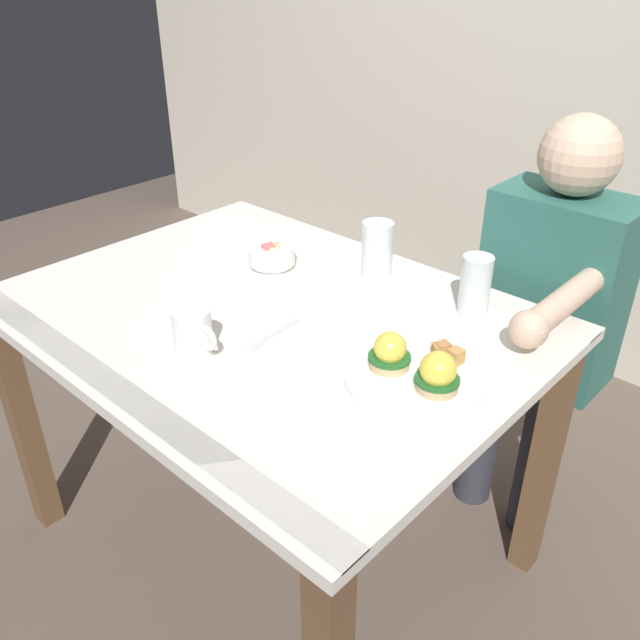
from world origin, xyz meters
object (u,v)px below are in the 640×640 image
(eggs_benedict_plate, at_px, (416,370))
(coffee_mug, at_px, (193,330))
(dining_table, at_px, (269,350))
(water_glass_far, at_px, (377,253))
(water_glass_near, at_px, (475,287))
(fruit_bowl, at_px, (271,255))
(diner_person, at_px, (546,310))
(fork, at_px, (270,337))

(eggs_benedict_plate, xyz_separation_m, coffee_mug, (-0.40, -0.22, 0.03))
(dining_table, distance_m, water_glass_far, 0.37)
(coffee_mug, bearing_deg, water_glass_near, 58.10)
(fruit_bowl, relative_size, diner_person, 0.11)
(water_glass_near, bearing_deg, fork, -123.35)
(dining_table, distance_m, fruit_bowl, 0.28)
(fork, relative_size, water_glass_near, 1.14)
(dining_table, height_order, eggs_benedict_plate, eggs_benedict_plate)
(eggs_benedict_plate, height_order, fork, eggs_benedict_plate)
(dining_table, distance_m, water_glass_near, 0.50)
(coffee_mug, xyz_separation_m, diner_person, (0.39, 0.82, -0.14))
(water_glass_near, bearing_deg, eggs_benedict_plate, -78.38)
(fruit_bowl, height_order, fork, fruit_bowl)
(eggs_benedict_plate, relative_size, coffee_mug, 2.42)
(water_glass_near, bearing_deg, water_glass_far, 178.88)
(coffee_mug, xyz_separation_m, fork, (0.07, 0.14, -0.05))
(dining_table, bearing_deg, fruit_bowl, 133.83)
(fruit_bowl, xyz_separation_m, diner_person, (0.57, 0.43, -0.12))
(fruit_bowl, height_order, water_glass_near, water_glass_near)
(eggs_benedict_plate, xyz_separation_m, fruit_bowl, (-0.58, 0.17, 0.01))
(dining_table, bearing_deg, water_glass_near, 42.18)
(fork, bearing_deg, water_glass_far, 93.78)
(dining_table, height_order, diner_person, diner_person)
(coffee_mug, xyz_separation_m, water_glass_far, (0.05, 0.54, 0.01))
(diner_person, bearing_deg, fruit_bowl, -143.07)
(water_glass_near, height_order, diner_person, diner_person)
(coffee_mug, relative_size, diner_person, 0.10)
(fruit_bowl, bearing_deg, eggs_benedict_plate, -16.64)
(eggs_benedict_plate, xyz_separation_m, water_glass_far, (-0.35, 0.32, 0.03))
(diner_person, bearing_deg, water_glass_far, -140.43)
(dining_table, bearing_deg, water_glass_far, 78.80)
(diner_person, bearing_deg, coffee_mug, -115.38)
(water_glass_near, xyz_separation_m, diner_person, (0.06, 0.29, -0.15))
(dining_table, xyz_separation_m, water_glass_near, (0.35, 0.31, 0.17))
(fork, distance_m, diner_person, 0.75)
(eggs_benedict_plate, bearing_deg, dining_table, -179.94)
(fruit_bowl, height_order, coffee_mug, coffee_mug)
(coffee_mug, height_order, water_glass_near, water_glass_near)
(eggs_benedict_plate, xyz_separation_m, diner_person, (-0.01, 0.60, -0.12))
(dining_table, xyz_separation_m, fork, (0.09, -0.08, 0.11))
(eggs_benedict_plate, bearing_deg, water_glass_far, 137.46)
(coffee_mug, distance_m, fork, 0.17)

